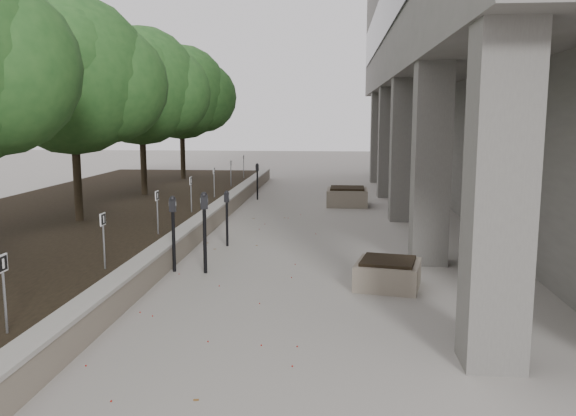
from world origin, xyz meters
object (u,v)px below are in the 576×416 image
(planter_back, at_px, (347,196))
(parking_meter_4, at_px, (227,218))
(planter_front, at_px, (388,273))
(crabapple_tree_5, at_px, (182,112))
(crabapple_tree_4, at_px, (142,111))
(parking_meter_5, at_px, (257,181))
(parking_meter_3, at_px, (173,234))
(crabapple_tree_3, at_px, (74,109))
(parking_meter_2, at_px, (205,233))

(planter_back, bearing_deg, parking_meter_4, -113.71)
(planter_front, bearing_deg, crabapple_tree_5, 117.66)
(crabapple_tree_4, xyz_separation_m, parking_meter_5, (3.52, 1.84, -2.46))
(parking_meter_3, relative_size, parking_meter_5, 1.12)
(crabapple_tree_3, bearing_deg, parking_meter_5, 62.78)
(planter_front, bearing_deg, crabapple_tree_3, 152.17)
(parking_meter_3, height_order, planter_front, parking_meter_3)
(crabapple_tree_3, distance_m, parking_meter_5, 8.08)
(parking_meter_2, distance_m, parking_meter_3, 0.62)
(parking_meter_3, bearing_deg, planter_back, 61.50)
(parking_meter_5, relative_size, planter_back, 0.99)
(parking_meter_4, bearing_deg, parking_meter_3, -103.46)
(crabapple_tree_5, height_order, planter_back, crabapple_tree_5)
(parking_meter_3, bearing_deg, planter_front, -17.32)
(parking_meter_2, xyz_separation_m, parking_meter_5, (-0.35, 10.01, -0.12))
(crabapple_tree_4, relative_size, planter_back, 4.09)
(crabapple_tree_5, relative_size, planter_front, 5.10)
(parking_meter_2, xyz_separation_m, planter_back, (2.83, 8.86, -0.47))
(crabapple_tree_4, bearing_deg, parking_meter_3, -68.16)
(planter_back, bearing_deg, parking_meter_2, -107.69)
(parking_meter_3, xyz_separation_m, planter_back, (3.45, 8.81, -0.43))
(parking_meter_5, bearing_deg, crabapple_tree_5, 138.41)
(crabapple_tree_4, relative_size, parking_meter_5, 4.15)
(parking_meter_2, relative_size, planter_back, 1.17)
(planter_front, distance_m, planter_back, 9.54)
(crabapple_tree_4, height_order, planter_back, crabapple_tree_4)
(parking_meter_2, distance_m, parking_meter_5, 10.01)
(crabapple_tree_5, bearing_deg, crabapple_tree_4, -90.00)
(crabapple_tree_5, relative_size, parking_meter_5, 4.15)
(parking_meter_2, bearing_deg, crabapple_tree_3, 121.02)
(crabapple_tree_3, distance_m, planter_front, 8.68)
(crabapple_tree_4, height_order, parking_meter_3, crabapple_tree_4)
(parking_meter_4, distance_m, parking_meter_5, 7.64)
(crabapple_tree_4, bearing_deg, crabapple_tree_3, -90.00)
(crabapple_tree_4, distance_m, parking_meter_5, 4.68)
(parking_meter_5, xyz_separation_m, planter_back, (3.18, -1.14, -0.35))
(crabapple_tree_5, bearing_deg, parking_meter_5, -41.88)
(crabapple_tree_4, xyz_separation_m, parking_meter_4, (3.85, -5.79, -2.48))
(crabapple_tree_3, bearing_deg, parking_meter_4, -11.56)
(crabapple_tree_3, bearing_deg, crabapple_tree_4, 90.00)
(parking_meter_5, distance_m, planter_front, 11.31)
(crabapple_tree_5, height_order, parking_meter_2, crabapple_tree_5)
(planter_front, bearing_deg, parking_meter_3, 169.82)
(parking_meter_2, height_order, planter_back, parking_meter_2)
(crabapple_tree_5, xyz_separation_m, parking_meter_4, (3.85, -10.79, -2.48))
(crabapple_tree_3, distance_m, planter_back, 9.23)
(parking_meter_3, distance_m, parking_meter_5, 9.96)
(parking_meter_4, distance_m, planter_front, 4.58)
(crabapple_tree_4, xyz_separation_m, crabapple_tree_5, (0.00, 5.00, 0.00))
(crabapple_tree_4, distance_m, parking_meter_2, 9.33)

